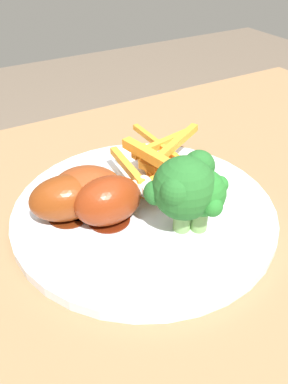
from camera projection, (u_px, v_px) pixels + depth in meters
The scene contains 8 objects.
dining_table at pixel (159, 320), 0.48m from camera, with size 1.04×0.69×0.74m.
dinner_plate at pixel (144, 211), 0.44m from camera, with size 0.29×0.29×0.01m, color silver.
broccoli_floret_front at pixel (186, 187), 0.38m from camera, with size 0.07×0.06×0.08m.
broccoli_floret_middle at pixel (203, 194), 0.38m from camera, with size 0.05×0.05×0.07m.
carrot_fries_pile at pixel (157, 166), 0.47m from camera, with size 0.14×0.18×0.05m.
chicken_drumstick_near at pixel (91, 190), 0.42m from camera, with size 0.12×0.09×0.05m.
chicken_drumstick_far at pixel (111, 200), 0.41m from camera, with size 0.12×0.05×0.05m.
chicken_drumstick_extra at pixel (71, 197), 0.41m from camera, with size 0.14×0.06×0.05m.
Camera 1 is at (0.17, 0.25, 1.03)m, focal length 37.09 mm.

